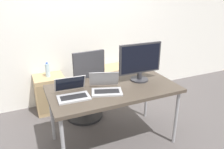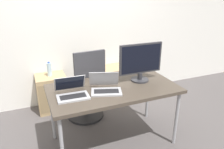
{
  "view_description": "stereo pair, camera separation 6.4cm",
  "coord_description": "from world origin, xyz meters",
  "views": [
    {
      "loc": [
        -0.98,
        -2.17,
        1.86
      ],
      "look_at": [
        0.0,
        0.04,
        0.92
      ],
      "focal_mm": 35.0,
      "sensor_mm": 36.0,
      "label": 1
    },
    {
      "loc": [
        -0.92,
        -2.2,
        1.86
      ],
      "look_at": [
        0.0,
        0.04,
        0.92
      ],
      "focal_mm": 35.0,
      "sensor_mm": 36.0,
      "label": 2
    }
  ],
  "objects": [
    {
      "name": "ground_plane",
      "position": [
        0.0,
        0.0,
        0.0
      ],
      "size": [
        14.0,
        14.0,
        0.0
      ],
      "primitive_type": "plane",
      "color": "#514C4C"
    },
    {
      "name": "wall_back",
      "position": [
        0.0,
        1.38,
        1.3
      ],
      "size": [
        10.0,
        0.05,
        2.6
      ],
      "color": "white",
      "rests_on": "ground_plane"
    },
    {
      "name": "desk",
      "position": [
        0.0,
        0.0,
        0.72
      ],
      "size": [
        1.54,
        0.81,
        0.77
      ],
      "color": "#473D33",
      "rests_on": "ground_plane"
    },
    {
      "name": "office_chair",
      "position": [
        -0.16,
        0.66,
        0.43
      ],
      "size": [
        0.56,
        0.58,
        1.11
      ],
      "color": "#232326",
      "rests_on": "ground_plane"
    },
    {
      "name": "cabinet_left",
      "position": [
        -0.61,
        1.14,
        0.3
      ],
      "size": [
        0.46,
        0.41,
        0.59
      ],
      "color": "tan",
      "rests_on": "ground_plane"
    },
    {
      "name": "cabinet_right",
      "position": [
        0.49,
        1.14,
        0.3
      ],
      "size": [
        0.46,
        0.41,
        0.59
      ],
      "color": "tan",
      "rests_on": "ground_plane"
    },
    {
      "name": "water_bottle",
      "position": [
        -0.61,
        1.15,
        0.7
      ],
      "size": [
        0.07,
        0.07,
        0.23
      ],
      "color": "silver",
      "rests_on": "cabinet_left"
    },
    {
      "name": "laptop_left",
      "position": [
        -0.12,
        -0.06,
        0.82
      ],
      "size": [
        0.39,
        0.39,
        0.21
      ],
      "color": "#ADADB2",
      "rests_on": "desk"
    },
    {
      "name": "laptop_right",
      "position": [
        -0.51,
        -0.04,
        0.82
      ],
      "size": [
        0.35,
        0.32,
        0.21
      ],
      "color": "#ADADB2",
      "rests_on": "desk"
    },
    {
      "name": "monitor",
      "position": [
        0.4,
        0.07,
        1.02
      ],
      "size": [
        0.57,
        0.23,
        0.48
      ],
      "color": "#2D2D33",
      "rests_on": "desk"
    },
    {
      "name": "coffee_cup_white",
      "position": [
        -0.12,
        0.17,
        0.82
      ],
      "size": [
        0.08,
        0.08,
        0.1
      ],
      "color": "white",
      "rests_on": "desk"
    }
  ]
}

